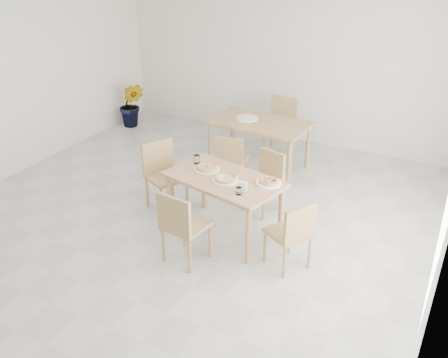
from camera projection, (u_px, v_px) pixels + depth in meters
The scene contains 21 objects.
main_table at pixel (224, 185), 6.12m from camera, with size 1.48×1.03×0.75m.
chair_south at pixel (181, 223), 5.63m from camera, with size 0.48×0.48×0.88m.
chair_north at pixel (266, 177), 6.74m from camera, with size 0.49×0.49×0.80m.
chair_west at pixel (163, 171), 6.78m from camera, with size 0.59×0.59×0.90m.
chair_east at pixel (293, 231), 5.55m from camera, with size 0.55×0.55×0.82m.
plate_margherita at pixel (207, 169), 6.27m from camera, with size 0.31×0.31×0.02m, color white.
plate_mushroom at pixel (225, 180), 6.01m from camera, with size 0.31×0.31×0.02m, color white.
plate_pepperoni at pixel (269, 183), 5.94m from camera, with size 0.29×0.29×0.02m, color white.
pizza_margherita at pixel (207, 167), 6.26m from camera, with size 0.32×0.32×0.03m.
pizza_mushroom at pixel (225, 178), 6.00m from camera, with size 0.29×0.29×0.03m.
pizza_pepperoni at pixel (269, 181), 5.93m from camera, with size 0.30×0.30×0.03m.
tumbler_a at pixel (197, 159), 6.42m from camera, with size 0.08×0.08×0.10m, color white.
tumbler_b at pixel (239, 191), 5.69m from camera, with size 0.06×0.06×0.09m, color white.
napkin_holder at pixel (242, 187), 5.74m from camera, with size 0.12×0.07×0.12m.
fork_a at pixel (247, 193), 5.73m from camera, with size 0.01×0.17×0.01m, color silver.
fork_b at pixel (238, 173), 6.18m from camera, with size 0.01×0.16×0.01m, color silver.
second_table at pixel (259, 127), 7.79m from camera, with size 1.49×0.89×0.75m.
chair_back_s at pixel (231, 158), 7.28m from camera, with size 0.47×0.47×0.81m.
chair_back_n at pixel (281, 121), 8.44m from camera, with size 0.46×0.46×0.89m.
plate_empty at pixel (247, 118), 7.85m from camera, with size 0.33×0.33×0.02m, color white.
potted_plant at pixel (132, 105), 9.50m from camera, with size 0.45×0.37×0.82m, color #236E21.
Camera 1 is at (3.09, -4.58, 3.45)m, focal length 42.00 mm.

